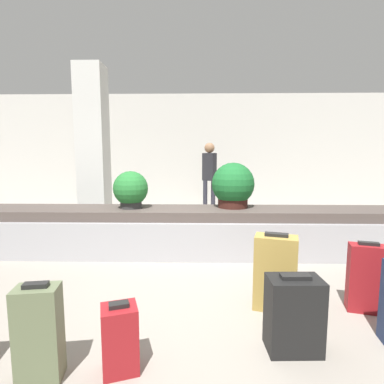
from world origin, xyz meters
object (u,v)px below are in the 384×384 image
at_px(suitcase_1, 39,334).
at_px(potted_plant_1, 131,190).
at_px(traveler_0, 209,171).
at_px(suitcase_0, 366,278).
at_px(suitcase_4, 120,339).
at_px(potted_plant_0, 233,186).
at_px(suitcase_3, 294,314).
at_px(suitcase_5, 275,272).
at_px(pillar, 93,150).

relative_size(suitcase_1, potted_plant_1, 1.19).
xyz_separation_m(potted_plant_1, traveler_0, (1.30, 3.00, 0.12)).
bearing_deg(suitcase_0, potted_plant_1, 162.35).
distance_m(suitcase_4, potted_plant_0, 2.98).
distance_m(suitcase_3, potted_plant_1, 2.99).
xyz_separation_m(suitcase_3, suitcase_4, (-1.26, -0.25, -0.05)).
bearing_deg(potted_plant_1, suitcase_5, -43.54).
distance_m(suitcase_4, traveler_0, 5.70).
bearing_deg(traveler_0, pillar, -108.80).
relative_size(suitcase_5, potted_plant_1, 1.34).
xyz_separation_m(pillar, potted_plant_1, (1.03, -1.37, -0.63)).
bearing_deg(suitcase_0, potted_plant_0, 136.01).
distance_m(suitcase_1, potted_plant_0, 3.26).
relative_size(potted_plant_1, traveler_0, 0.31).
xyz_separation_m(suitcase_1, potted_plant_1, (0.02, 2.67, 0.64)).
bearing_deg(suitcase_3, potted_plant_0, 92.58).
distance_m(suitcase_0, suitcase_1, 2.81).
distance_m(suitcase_0, potted_plant_1, 3.21).
relative_size(suitcase_0, traveler_0, 0.38).
distance_m(pillar, suitcase_0, 4.96).
xyz_separation_m(pillar, suitcase_0, (3.66, -3.09, -1.27)).
relative_size(suitcase_3, traveler_0, 0.34).
bearing_deg(pillar, traveler_0, 35.01).
height_order(suitcase_4, potted_plant_1, potted_plant_1).
relative_size(suitcase_3, suitcase_5, 0.80).
relative_size(suitcase_4, traveler_0, 0.28).
relative_size(suitcase_3, suitcase_4, 1.22).
bearing_deg(suitcase_3, suitcase_1, -171.14).
xyz_separation_m(suitcase_1, potted_plant_0, (1.58, 2.77, 0.70)).
relative_size(suitcase_3, potted_plant_0, 0.88).
xyz_separation_m(pillar, traveler_0, (2.33, 1.63, -0.51)).
relative_size(suitcase_5, traveler_0, 0.42).
xyz_separation_m(suitcase_3, potted_plant_1, (-1.76, 2.32, 0.68)).
bearing_deg(traveler_0, suitcase_4, -62.00).
distance_m(pillar, potted_plant_0, 2.94).
distance_m(suitcase_5, potted_plant_0, 1.92).
distance_m(suitcase_0, suitcase_3, 1.07).
height_order(pillar, suitcase_4, pillar).
height_order(suitcase_1, traveler_0, traveler_0).
bearing_deg(suitcase_0, suitcase_1, -144.83).
bearing_deg(suitcase_5, traveler_0, 112.48).
xyz_separation_m(suitcase_0, suitcase_4, (-2.14, -0.86, -0.09)).
xyz_separation_m(potted_plant_0, traveler_0, (-0.26, 2.90, 0.07)).
xyz_separation_m(pillar, potted_plant_0, (2.59, -1.27, -0.58)).
distance_m(suitcase_1, suitcase_5, 2.04).
height_order(suitcase_3, traveler_0, traveler_0).
distance_m(potted_plant_1, traveler_0, 3.27).
height_order(suitcase_0, potted_plant_0, potted_plant_0).
xyz_separation_m(suitcase_0, suitcase_3, (-0.88, -0.61, -0.04)).
relative_size(suitcase_1, suitcase_5, 0.89).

